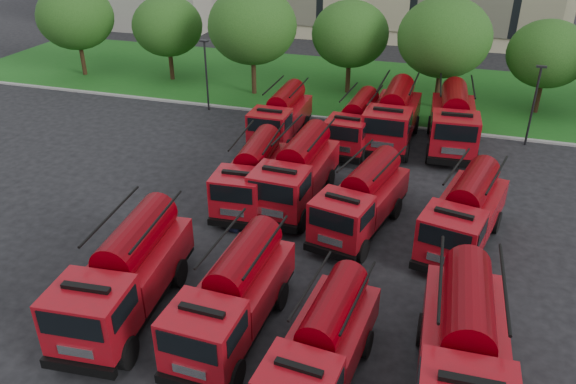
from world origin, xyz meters
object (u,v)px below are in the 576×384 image
Objects in this scene: fire_truck_9 at (356,123)px; firefighter_4 at (234,231)px; fire_truck_1 at (234,295)px; firefighter_5 at (451,276)px; fire_truck_0 at (126,274)px; fire_truck_6 at (362,199)px; fire_truck_8 at (281,116)px; fire_truck_2 at (323,346)px; fire_truck_7 at (465,213)px; fire_truck_5 at (297,172)px; fire_truck_10 at (393,116)px; fire_truck_3 at (464,350)px; fire_truck_4 at (253,174)px; fire_truck_11 at (453,120)px.

fire_truck_9 is 3.65× the size of firefighter_4.
firefighter_4 is (-3.48, -11.73, -1.54)m from fire_truck_9.
firefighter_5 is at bearing 39.62° from fire_truck_1.
fire_truck_0 is 11.20m from fire_truck_6.
fire_truck_0 is 17.96m from fire_truck_8.
fire_truck_7 is (4.04, 9.77, 0.15)m from fire_truck_2.
fire_truck_2 is at bearing -99.83° from fire_truck_7.
fire_truck_2 is (7.85, -1.21, -0.24)m from fire_truck_0.
fire_truck_5 reaches higher than firefighter_4.
fire_truck_10 is (2.10, 1.35, 0.24)m from fire_truck_9.
fire_truck_4 is (-10.68, 9.93, -0.17)m from fire_truck_3.
fire_truck_5 is (2.16, 0.65, 0.12)m from fire_truck_4.
fire_truck_5 is 12.08m from fire_truck_11.
fire_truck_4 reaches higher than firefighter_5.
fire_truck_8 is 3.82× the size of firefighter_5.
fire_truck_6 is 4.01× the size of firefighter_5.
fire_truck_6 is at bearing -140.94° from firefighter_4.
fire_truck_0 is at bearing 176.12° from fire_truck_3.
fire_truck_7 reaches higher than fire_truck_1.
fire_truck_11 is 16.38m from firefighter_4.
fire_truck_5 is 0.94× the size of fire_truck_11.
fire_truck_10 is 14.49m from firefighter_5.
fire_truck_1 is 1.00× the size of fire_truck_4.
fire_truck_6 reaches higher than firefighter_5.
fire_truck_7 reaches higher than fire_truck_4.
fire_truck_5 reaches higher than fire_truck_4.
fire_truck_3 is 20.29m from fire_truck_11.
fire_truck_2 reaches higher than firefighter_4.
fire_truck_8 reaches higher than firefighter_4.
fire_truck_3 reaches higher than fire_truck_7.
fire_truck_3 is 4.27× the size of firefighter_5.
fire_truck_2 is at bearing -66.76° from fire_truck_5.
fire_truck_4 is (-2.80, 9.39, -0.02)m from fire_truck_1.
fire_truck_0 is 4.25× the size of firefighter_5.
fire_truck_7 reaches higher than fire_truck_2.
fire_truck_8 is at bearing 104.56° from fire_truck_1.
fire_truck_4 is 0.93× the size of fire_truck_5.
fire_truck_3 is 20.53m from fire_truck_10.
fire_truck_0 is at bearing -101.81° from fire_truck_9.
fire_truck_7 is at bearing 49.61° from fire_truck_1.
fire_truck_5 reaches higher than firefighter_5.
fire_truck_5 is (-0.64, 10.04, 0.11)m from fire_truck_1.
fire_truck_1 is 0.93× the size of fire_truck_5.
fire_truck_1 is 1.07× the size of fire_truck_2.
fire_truck_10 is 0.98× the size of fire_truck_11.
fire_truck_3 is 21.85m from fire_truck_8.
fire_truck_7 reaches higher than fire_truck_6.
fire_truck_0 is 4.24m from fire_truck_1.
fire_truck_11 reaches higher than fire_truck_9.
fire_truck_5 is at bearing 95.58° from fire_truck_1.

